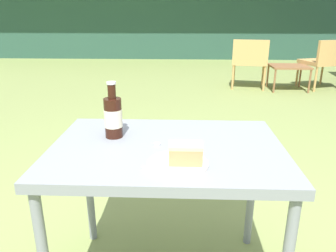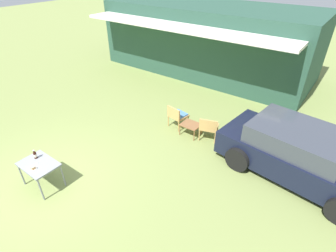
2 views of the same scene
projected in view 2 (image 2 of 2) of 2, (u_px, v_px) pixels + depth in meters
The scene contains 11 objects.
ground_plane at pixel (46, 185), 6.73m from camera, with size 60.00×60.00×0.00m, color olive.
cabin_building at pixel (208, 39), 12.81m from camera, with size 9.96×5.34×3.11m.
parked_car at pixel (299, 154), 6.73m from camera, with size 4.28×2.39×1.36m.
wicker_chair_cushioned at pixel (177, 115), 8.76m from camera, with size 0.64×0.61×0.80m.
wicker_chair_plain at pixel (209, 127), 8.15m from camera, with size 0.69×0.66×0.80m.
garden_side_table at pixel (191, 125), 8.44m from camera, with size 0.59×0.49×0.40m.
patio_table at pixel (39, 166), 6.38m from camera, with size 0.95×0.68×0.71m.
cake_on_plate at pixel (32, 168), 6.18m from camera, with size 0.22×0.22×0.08m.
cola_bottle_near at pixel (35, 155), 6.47m from camera, with size 0.08×0.08×0.25m.
fork at pixel (31, 168), 6.21m from camera, with size 0.18×0.07×0.01m.
loose_bottle_cap at pixel (37, 163), 6.36m from camera, with size 0.03×0.03×0.01m.
Camera 2 is at (5.40, -2.02, 4.92)m, focal length 28.00 mm.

